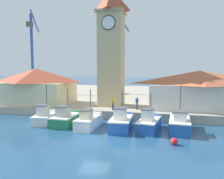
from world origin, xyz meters
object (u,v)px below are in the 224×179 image
Objects in this scene: fishing_boat_far_left at (45,117)px; fishing_boat_mid_left at (121,122)px; mooring_buoy at (174,141)px; fishing_boat_mid_right at (180,123)px; warehouse_left at (37,85)px; clock_tower at (111,45)px; fishing_boat_left_outer at (66,118)px; dock_worker_near_tower at (137,103)px; fishing_boat_left_inner at (89,121)px; fishing_boat_center at (149,123)px; dock_worker_along_quay at (113,103)px; port_crane_near at (33,62)px; port_crane_far at (118,63)px; warehouse_right at (200,89)px.

fishing_boat_far_left is 0.92× the size of fishing_boat_mid_left.
fishing_boat_mid_left is 6.09m from mooring_buoy.
warehouse_left reaches higher than fishing_boat_mid_right.
fishing_boat_far_left is 12.85m from clock_tower.
dock_worker_near_tower is at bearing 35.34° from fishing_boat_left_outer.
fishing_boat_mid_right is 21.24m from warehouse_left.
fishing_boat_left_inner is 0.96× the size of fishing_boat_mid_left.
fishing_boat_far_left reaches higher than fishing_boat_center.
fishing_boat_mid_right is at bearing -40.47° from clock_tower.
dock_worker_along_quay is (1.48, 4.83, 1.19)m from fishing_boat_left_inner.
mooring_buoy is at bearing -65.74° from dock_worker_near_tower.
fishing_boat_mid_left is (3.48, -0.02, 0.10)m from fishing_boat_left_inner.
dock_worker_along_quay is (-6.99, 8.30, 1.62)m from mooring_buoy.
fishing_boat_far_left is 0.25× the size of port_crane_near.
fishing_boat_mid_right is (14.58, 0.05, 0.06)m from fishing_boat_far_left.
port_crane_far is at bearing 98.29° from clock_tower.
warehouse_right reaches higher than fishing_boat_center.
dock_worker_along_quay reaches higher than mooring_buoy.
port_crane_far is at bearing 109.37° from fishing_boat_center.
clock_tower is 30.43× the size of mooring_buoy.
fishing_boat_left_inner is 3.48m from fishing_boat_mid_left.
fishing_boat_left_outer is at bearing -134.42° from dock_worker_along_quay.
fishing_boat_left_outer is 16.77m from warehouse_right.
fishing_boat_far_left is 0.95× the size of fishing_boat_center.
fishing_boat_mid_left is at bearing -172.73° from fishing_boat_mid_right.
fishing_boat_mid_left is 2.78m from fishing_boat_center.
clock_tower is 12.87m from warehouse_right.
dock_worker_near_tower is at bearing 51.68° from fishing_boat_left_inner.
clock_tower is 1.67× the size of warehouse_left.
warehouse_right reaches higher than fishing_boat_mid_right.
dock_worker_near_tower is (-4.07, 9.03, 1.62)m from mooring_buoy.
mooring_buoy is at bearing -99.56° from fishing_boat_mid_right.
port_crane_far reaches higher than dock_worker_near_tower.
fishing_boat_mid_left is 2.91× the size of dock_worker_along_quay.
fishing_boat_mid_right is 4.27m from mooring_buoy.
fishing_boat_left_inner is at bearing 179.73° from fishing_boat_mid_left.
warehouse_right is 8.10m from dock_worker_near_tower.
dock_worker_near_tower is at bearing -70.56° from port_crane_far.
fishing_boat_left_inner is at bearing -45.81° from port_crane_near.
fishing_boat_mid_left reaches higher than dock_worker_near_tower.
fishing_boat_left_outer is 0.90× the size of fishing_boat_mid_right.
port_crane_far reaches higher than warehouse_right.
fishing_boat_far_left is 24.55m from port_crane_near.
port_crane_near reaches higher than warehouse_left.
port_crane_far is at bearing 94.00° from fishing_boat_left_inner.
fishing_boat_mid_right is at bearing -33.87° from port_crane_near.
fishing_boat_mid_right is (2.93, 0.45, -0.00)m from fishing_boat_center.
fishing_boat_mid_right reaches higher than fishing_boat_mid_left.
dock_worker_along_quay is (12.21, -2.69, -1.79)m from warehouse_left.
fishing_boat_mid_left reaches higher than mooring_buoy.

